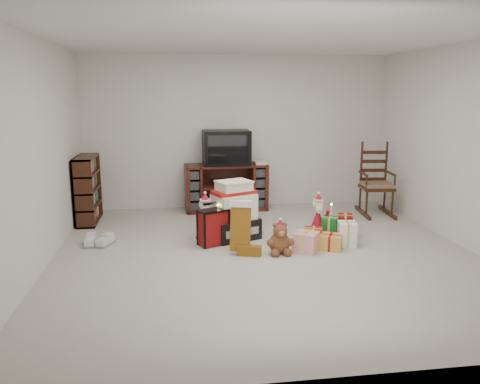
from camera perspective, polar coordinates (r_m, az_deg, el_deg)
name	(u,v)px	position (r m, az deg, el deg)	size (l,w,h in m)	color
room	(267,151)	(5.37, 3.31, 5.07)	(5.01, 5.01, 2.51)	#ACA79E
tv_stand	(226,187)	(7.66, -1.71, 0.60)	(1.35, 0.53, 0.76)	#4D1C16
bookshelf	(88,191)	(7.28, -18.05, 0.17)	(0.27, 0.81, 0.99)	#381A0F
rocking_chair	(375,189)	(7.73, 16.12, 0.41)	(0.56, 0.83, 1.18)	#381A0F
gift_pile	(234,214)	(6.16, -0.74, -2.70)	(0.72, 0.64, 0.76)	black
red_suitcase	(213,227)	(5.92, -3.26, -4.29)	(0.40, 0.32, 0.54)	maroon
stocking	(241,227)	(5.56, 0.06, -4.33)	(0.31, 0.13, 0.66)	#0C6C17
teddy_bear	(280,240)	(5.64, 4.86, -5.86)	(0.26, 0.23, 0.38)	brown
santa_figurine	(318,220)	(6.33, 9.46, -3.41)	(0.29, 0.28, 0.60)	#A21121
mrs_claus_figurine	(205,223)	(6.07, -4.23, -3.76)	(0.31, 0.30, 0.65)	#A21121
sneaker_pair	(98,241)	(6.22, -16.93, -5.79)	(0.37, 0.31, 0.10)	silver
gift_cluster	(327,234)	(6.14, 10.55, -5.01)	(0.70, 1.03, 0.24)	#A21512
crt_television	(226,147)	(7.55, -1.69, 5.45)	(0.75, 0.55, 0.55)	black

